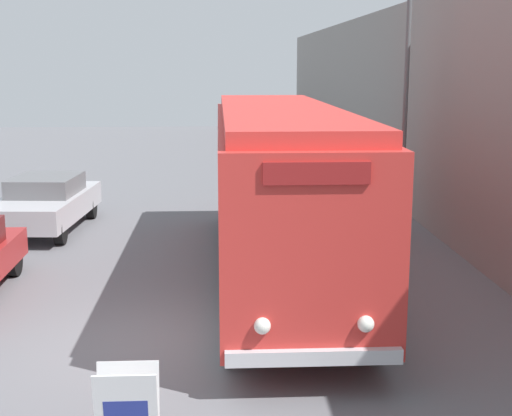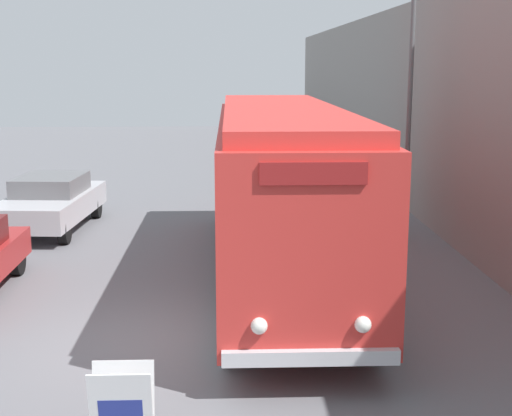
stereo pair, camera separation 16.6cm
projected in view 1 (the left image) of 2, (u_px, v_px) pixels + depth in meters
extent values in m
plane|color=slate|center=(153.00, 345.00, 11.13)|extent=(80.00, 80.00, 0.00)
cube|color=gray|center=(414.00, 108.00, 20.66)|extent=(0.30, 60.00, 6.11)
cylinder|color=black|center=(230.00, 327.00, 10.56)|extent=(0.28, 0.99, 0.99)
cylinder|color=black|center=(371.00, 324.00, 10.67)|extent=(0.28, 0.99, 0.99)
cylinder|color=black|center=(225.00, 213.00, 18.66)|extent=(0.28, 0.99, 0.99)
cylinder|color=black|center=(305.00, 212.00, 18.77)|extent=(0.28, 0.99, 0.99)
cube|color=red|center=(278.00, 187.00, 14.39)|extent=(2.42, 11.08, 2.76)
cube|color=red|center=(279.00, 113.00, 14.09)|extent=(2.23, 10.64, 0.24)
cube|color=silver|center=(314.00, 357.00, 9.16)|extent=(2.30, 0.12, 0.20)
sphere|color=white|center=(262.00, 326.00, 9.07)|extent=(0.22, 0.22, 0.22)
sphere|color=white|center=(366.00, 324.00, 9.14)|extent=(0.22, 0.22, 0.22)
cube|color=maroon|center=(317.00, 173.00, 8.72)|extent=(1.33, 0.06, 0.28)
cube|color=white|center=(128.00, 409.00, 7.97)|extent=(0.69, 0.21, 1.07)
cube|color=navy|center=(126.00, 415.00, 7.76)|extent=(0.48, 0.07, 0.37)
cylinder|color=#595E60|center=(405.00, 109.00, 17.37)|extent=(0.12, 0.12, 6.49)
cylinder|color=black|center=(13.00, 261.00, 14.74)|extent=(0.22, 0.63, 0.63)
cylinder|color=black|center=(60.00, 230.00, 17.30)|extent=(0.22, 0.70, 0.70)
cylinder|color=black|center=(35.00, 206.00, 20.29)|extent=(0.22, 0.70, 0.70)
cylinder|color=black|center=(91.00, 206.00, 20.26)|extent=(0.22, 0.70, 0.70)
cube|color=#B7B7BC|center=(46.00, 206.00, 18.73)|extent=(2.21, 4.55, 0.61)
cube|color=slate|center=(46.00, 185.00, 18.74)|extent=(1.74, 2.10, 0.47)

